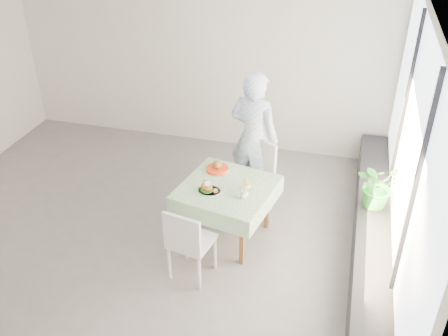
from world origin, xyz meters
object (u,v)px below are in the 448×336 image
(main_dish, at_px, (208,188))
(juice_cup_orange, at_px, (247,185))
(chair_far, at_px, (251,189))
(cafe_table, at_px, (227,206))
(chair_near, at_px, (192,255))
(diner, at_px, (254,138))
(potted_plant, at_px, (378,185))

(main_dish, height_order, juice_cup_orange, juice_cup_orange)
(chair_far, bearing_deg, cafe_table, -103.86)
(cafe_table, bearing_deg, main_dish, -139.41)
(chair_near, xyz_separation_m, diner, (0.32, 1.71, 0.64))
(cafe_table, relative_size, chair_near, 1.32)
(cafe_table, bearing_deg, juice_cup_orange, 1.33)
(diner, relative_size, main_dish, 6.76)
(diner, bearing_deg, cafe_table, 96.62)
(main_dish, bearing_deg, cafe_table, 40.59)
(potted_plant, bearing_deg, cafe_table, -166.33)
(chair_far, relative_size, juice_cup_orange, 4.07)
(chair_far, xyz_separation_m, chair_near, (-0.37, -1.43, -0.01))
(diner, xyz_separation_m, main_dish, (-0.31, -1.10, -0.14))
(juice_cup_orange, bearing_deg, diner, 97.22)
(diner, relative_size, potted_plant, 3.20)
(chair_near, relative_size, diner, 0.50)
(chair_far, relative_size, potted_plant, 1.69)
(cafe_table, xyz_separation_m, chair_far, (0.16, 0.66, -0.16))
(chair_far, relative_size, main_dish, 3.56)
(cafe_table, distance_m, chair_near, 0.81)
(cafe_table, bearing_deg, potted_plant, 13.67)
(chair_far, bearing_deg, diner, 98.77)
(cafe_table, xyz_separation_m, main_dish, (-0.19, -0.16, 0.33))
(juice_cup_orange, bearing_deg, cafe_table, -178.67)
(chair_far, height_order, juice_cup_orange, juice_cup_orange)
(diner, distance_m, potted_plant, 1.69)
(cafe_table, height_order, potted_plant, potted_plant)
(chair_near, distance_m, main_dish, 0.79)
(chair_near, distance_m, potted_plant, 2.32)
(diner, distance_m, main_dish, 1.15)
(cafe_table, xyz_separation_m, chair_near, (-0.20, -0.77, -0.17))
(chair_far, bearing_deg, chair_near, -104.42)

